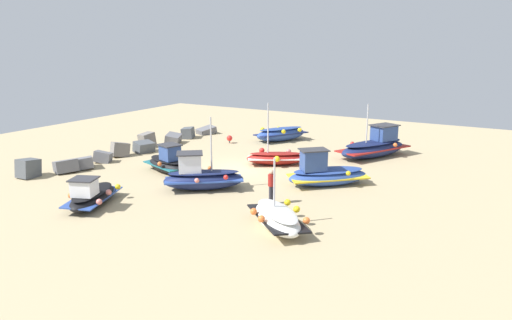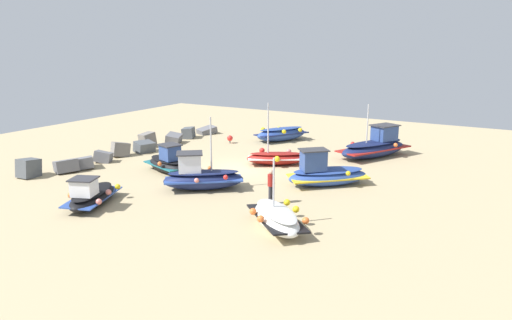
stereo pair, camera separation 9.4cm
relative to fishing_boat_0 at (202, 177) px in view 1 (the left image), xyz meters
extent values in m
plane|color=tan|center=(4.23, 0.58, -0.65)|extent=(45.17, 45.17, 0.00)
ellipsoid|color=navy|center=(0.05, -0.07, -0.17)|extent=(3.80, 4.22, 1.06)
cube|color=#2D4C9E|center=(0.05, -0.07, -0.12)|extent=(3.70, 4.10, 0.18)
ellipsoid|color=#151E45|center=(0.05, -0.07, 0.24)|extent=(3.31, 3.69, 0.24)
cube|color=silver|center=(-0.36, 0.46, 0.77)|extent=(1.47, 1.49, 0.92)
cube|color=#333338|center=(-0.36, 0.46, 1.27)|extent=(1.70, 1.73, 0.06)
cylinder|color=#B7B7BC|center=(0.31, -0.40, 1.70)|extent=(0.08, 0.08, 2.77)
sphere|color=red|center=(0.02, -1.46, 0.19)|extent=(0.24, 0.24, 0.24)
sphere|color=orange|center=(0.97, 0.19, 0.22)|extent=(0.24, 0.24, 0.24)
sphere|color=#EA7F75|center=(-0.86, -0.33, 0.09)|extent=(0.24, 0.24, 0.24)
sphere|color=yellow|center=(0.09, 1.32, 0.12)|extent=(0.24, 0.24, 0.24)
ellipsoid|color=#2D4C9E|center=(12.99, 2.22, -0.15)|extent=(4.38, 3.50, 1.11)
cube|color=navy|center=(12.99, 2.22, -0.10)|extent=(4.24, 3.42, 0.19)
ellipsoid|color=navy|center=(12.99, 2.22, 0.27)|extent=(3.83, 3.04, 0.25)
sphere|color=yellow|center=(13.45, 0.87, 0.24)|extent=(0.32, 0.32, 0.32)
sphere|color=yellow|center=(13.77, 2.84, 0.12)|extent=(0.32, 0.32, 0.32)
sphere|color=yellow|center=(12.21, 1.59, 0.24)|extent=(0.32, 0.32, 0.32)
sphere|color=yellow|center=(12.53, 3.56, 0.18)|extent=(0.32, 0.32, 0.32)
ellipsoid|color=#2D4C9E|center=(4.00, -5.26, -0.23)|extent=(4.10, 4.16, 0.93)
cube|color=gold|center=(4.00, -5.26, -0.18)|extent=(3.99, 4.05, 0.15)
ellipsoid|color=navy|center=(4.00, -5.26, 0.13)|extent=(3.58, 3.64, 0.21)
cube|color=#2D4784|center=(3.42, -4.65, 0.73)|extent=(1.49, 1.50, 1.06)
cube|color=#333338|center=(3.42, -4.65, 1.29)|extent=(1.73, 1.74, 0.06)
sphere|color=yellow|center=(3.93, -6.38, 0.16)|extent=(0.25, 0.25, 0.25)
sphere|color=orange|center=(4.08, -4.13, 0.16)|extent=(0.25, 0.25, 0.25)
ellipsoid|color=maroon|center=(6.43, -0.86, -0.28)|extent=(3.19, 3.87, 0.84)
cube|color=white|center=(6.43, -0.86, -0.24)|extent=(3.13, 3.75, 0.16)
ellipsoid|color=maroon|center=(6.43, -0.86, 0.03)|extent=(2.78, 3.38, 0.21)
cylinder|color=#B7B7BC|center=(6.16, -0.43, 1.62)|extent=(0.08, 0.08, 3.06)
sphere|color=red|center=(6.73, 0.32, 0.04)|extent=(0.35, 0.35, 0.35)
sphere|color=yellow|center=(5.68, -1.32, -0.09)|extent=(0.35, 0.35, 0.35)
sphere|color=#EA7F75|center=(7.62, -1.11, -0.04)|extent=(0.35, 0.35, 0.35)
ellipsoid|color=navy|center=(11.37, -5.42, -0.14)|extent=(5.61, 3.96, 1.06)
cube|color=maroon|center=(11.37, -5.42, -0.09)|extent=(5.44, 3.92, 0.11)
ellipsoid|color=#151E45|center=(11.37, -5.42, 0.29)|extent=(4.93, 3.48, 0.19)
cube|color=#2D4784|center=(12.20, -5.83, 0.86)|extent=(1.79, 1.64, 0.96)
cube|color=#333338|center=(12.20, -5.83, 1.37)|extent=(2.08, 1.90, 0.06)
cylinder|color=#B7B7BC|center=(10.75, -5.11, 1.62)|extent=(0.08, 0.08, 2.50)
sphere|color=red|center=(10.96, -4.12, 0.18)|extent=(0.27, 0.27, 0.27)
sphere|color=orange|center=(11.78, -6.71, 0.22)|extent=(0.27, 0.27, 0.27)
ellipsoid|color=black|center=(1.71, 3.82, -0.25)|extent=(2.29, 3.45, 0.83)
cube|color=#1E6670|center=(1.71, 3.82, -0.21)|extent=(2.28, 3.34, 0.09)
ellipsoid|color=black|center=(1.71, 3.82, 0.08)|extent=(2.00, 3.03, 0.15)
cube|color=#2D4784|center=(1.56, 3.39, 0.57)|extent=(1.16, 1.24, 0.85)
cube|color=#333338|center=(1.56, 3.39, 1.02)|extent=(1.35, 1.44, 0.06)
sphere|color=#EA7F75|center=(2.60, 4.11, -0.04)|extent=(0.24, 0.24, 0.24)
sphere|color=orange|center=(0.82, 3.54, 0.06)|extent=(0.24, 0.24, 0.24)
ellipsoid|color=black|center=(-4.50, 2.94, -0.31)|extent=(3.86, 2.67, 0.74)
cube|color=#2D4C9E|center=(-4.50, 2.94, -0.27)|extent=(3.74, 2.64, 0.11)
ellipsoid|color=black|center=(-4.50, 2.94, -0.02)|extent=(3.39, 2.33, 0.15)
cube|color=white|center=(-5.15, 2.68, 0.40)|extent=(1.19, 1.22, 0.73)
cube|color=#333338|center=(-5.15, 2.68, 0.79)|extent=(1.38, 1.42, 0.06)
sphere|color=yellow|center=(-3.26, 2.59, -0.06)|extent=(0.27, 0.27, 0.27)
sphere|color=#EA7F75|center=(-4.34, 3.87, -0.04)|extent=(0.27, 0.27, 0.27)
sphere|color=#EA7F75|center=(-4.19, 2.21, -0.01)|extent=(0.27, 0.27, 0.27)
sphere|color=orange|center=(-5.27, 3.49, -0.07)|extent=(0.27, 0.27, 0.27)
sphere|color=#EA7F75|center=(-5.12, 1.82, -0.13)|extent=(0.27, 0.27, 0.27)
ellipsoid|color=white|center=(-2.76, -5.80, -0.25)|extent=(3.57, 3.72, 0.90)
cube|color=black|center=(-2.76, -5.80, -0.21)|extent=(3.48, 3.62, 0.15)
ellipsoid|color=beige|center=(-2.76, -5.80, 0.10)|extent=(3.12, 3.25, 0.21)
cylinder|color=#B7B7BC|center=(-2.50, -5.51, 1.19)|extent=(0.08, 0.08, 2.05)
sphere|color=yellow|center=(-1.45, -5.60, 0.04)|extent=(0.29, 0.29, 0.29)
sphere|color=orange|center=(-3.03, -4.86, -0.01)|extent=(0.29, 0.29, 0.29)
sphere|color=yellow|center=(-2.14, -6.36, 0.08)|extent=(0.29, 0.29, 0.29)
sphere|color=orange|center=(-3.72, -5.62, 0.04)|extent=(0.29, 0.29, 0.29)
sphere|color=orange|center=(-2.83, -7.12, -0.04)|extent=(0.29, 0.29, 0.29)
cylinder|color=#2D2D38|center=(-0.28, -4.13, -0.22)|extent=(0.14, 0.14, 0.88)
cylinder|color=#2D2D38|center=(-0.12, -4.15, -0.22)|extent=(0.14, 0.14, 0.88)
cylinder|color=maroon|center=(-0.20, -4.14, 0.50)|extent=(0.32, 0.32, 0.55)
sphere|color=tan|center=(-0.20, -4.14, 0.89)|extent=(0.22, 0.22, 0.22)
cube|color=#4C5156|center=(-3.05, 9.72, -0.14)|extent=(1.23, 0.97, 1.14)
cube|color=slate|center=(-1.28, 8.83, -0.30)|extent=(1.63, 1.65, 0.94)
cube|color=slate|center=(-0.18, 8.61, -0.33)|extent=(1.61, 1.72, 0.90)
cube|color=slate|center=(1.44, 8.75, -0.32)|extent=(1.21, 1.30, 0.92)
cube|color=slate|center=(3.17, 9.02, -0.20)|extent=(1.48, 1.23, 1.16)
cube|color=#4C5156|center=(4.84, 8.48, -0.30)|extent=(1.44, 1.32, 0.88)
cube|color=slate|center=(6.23, 9.48, -0.16)|extent=(1.20, 0.96, 1.14)
cube|color=slate|center=(8.19, 8.70, -0.33)|extent=(1.52, 1.48, 0.94)
cube|color=#4C5156|center=(10.29, 8.98, -0.25)|extent=(1.43, 1.29, 0.89)
cube|color=slate|center=(12.39, 8.76, -0.40)|extent=(1.78, 1.56, 0.80)
cylinder|color=#3F3F42|center=(10.26, 5.08, -0.57)|extent=(0.08, 0.08, 0.17)
sphere|color=red|center=(10.26, 5.08, -0.27)|extent=(0.42, 0.42, 0.42)
camera|label=1|loc=(-19.15, -14.39, 6.80)|focal=34.05mm
camera|label=2|loc=(-19.10, -14.47, 6.80)|focal=34.05mm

